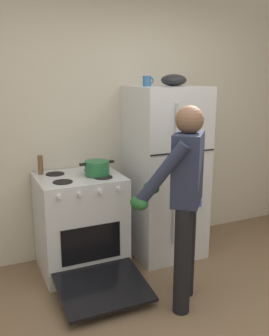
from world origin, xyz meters
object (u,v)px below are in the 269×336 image
object	(u,v)px
refrigerator	(165,172)
person_cook	(183,191)
red_pot	(97,168)
pepper_mill	(40,165)
stove_range	(81,224)
mixing_bowl	(174,80)
coffee_mug	(147,81)

from	to	relation	value
refrigerator	person_cook	distance (m)	0.94
refrigerator	red_pot	distance (m)	0.74
person_cook	pepper_mill	size ratio (longest dim) A/B	9.48
person_cook	red_pot	distance (m)	0.92
stove_range	person_cook	size ratio (longest dim) A/B	0.76
refrigerator	person_cook	bearing A→B (deg)	-110.02
mixing_bowl	refrigerator	bearing A→B (deg)	-179.79
coffee_mug	mixing_bowl	xyz separation A→B (m)	(0.26, -0.05, 0.01)
stove_range	red_pot	world-z (taller)	red_pot
coffee_mug	pepper_mill	bearing A→B (deg)	171.55
refrigerator	coffee_mug	world-z (taller)	coffee_mug
refrigerator	red_pot	size ratio (longest dim) A/B	5.26
pepper_mill	coffee_mug	bearing A→B (deg)	-8.45
coffee_mug	pepper_mill	size ratio (longest dim) A/B	0.66
refrigerator	person_cook	size ratio (longest dim) A/B	1.06
refrigerator	stove_range	world-z (taller)	refrigerator
stove_range	mixing_bowl	xyz separation A→B (m)	(0.97, 0.02, 1.31)
stove_range	person_cook	world-z (taller)	person_cook
refrigerator	pepper_mill	distance (m)	1.21
red_pot	mixing_bowl	world-z (taller)	mixing_bowl
stove_range	red_pot	bearing A→B (deg)	-11.34
refrigerator	coffee_mug	bearing A→B (deg)	164.17
person_cook	coffee_mug	world-z (taller)	coffee_mug
stove_range	pepper_mill	world-z (taller)	pepper_mill
stove_range	mixing_bowl	distance (m)	1.63
person_cook	mixing_bowl	bearing A→B (deg)	65.49
coffee_mug	pepper_mill	distance (m)	1.26
stove_range	person_cook	xyz separation A→B (m)	(0.57, -0.86, 0.50)
person_cook	red_pot	xyz separation A→B (m)	(-0.41, 0.82, 0.04)
mixing_bowl	red_pot	bearing A→B (deg)	-176.46
refrigerator	mixing_bowl	size ratio (longest dim) A/B	6.91
red_pot	pepper_mill	distance (m)	0.52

